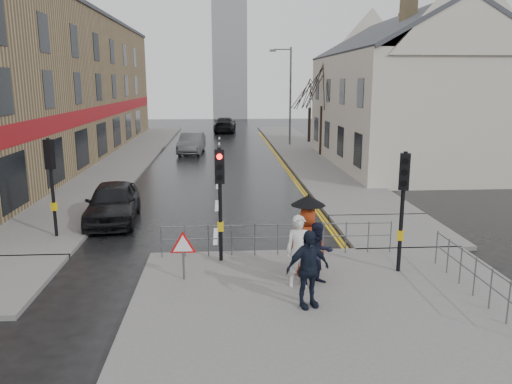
{
  "coord_description": "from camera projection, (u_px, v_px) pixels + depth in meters",
  "views": [
    {
      "loc": [
        0.29,
        -13.98,
        5.37
      ],
      "look_at": [
        1.43,
        2.88,
        1.62
      ],
      "focal_mm": 35.0,
      "sensor_mm": 36.0,
      "label": 1
    }
  ],
  "objects": [
    {
      "name": "tree_far",
      "position": [
        310.0,
        93.0,
        43.55
      ],
      "size": [
        2.4,
        2.4,
        5.64
      ],
      "color": "black",
      "rests_on": "right_pavement"
    },
    {
      "name": "pedestrian_d",
      "position": [
        308.0,
        269.0,
        11.67
      ],
      "size": [
        1.19,
        0.79,
        1.89
      ],
      "primitive_type": "imported",
      "rotation": [
        0.0,
        0.0,
        0.33
      ],
      "color": "black",
      "rests_on": "near_pavement"
    },
    {
      "name": "pavement_bridge_right",
      "position": [
        395.0,
        231.0,
        18.1
      ],
      "size": [
        4.0,
        4.2,
        0.14
      ],
      "primitive_type": "cube",
      "color": "#605E5B",
      "rests_on": "ground"
    },
    {
      "name": "guard_railing_front",
      "position": [
        278.0,
        232.0,
        15.29
      ],
      "size": [
        7.14,
        0.04,
        1.0
      ],
      "color": "#595B5E",
      "rests_on": "near_pavement"
    },
    {
      "name": "car_mid",
      "position": [
        192.0,
        143.0,
        38.08
      ],
      "size": [
        2.03,
        4.8,
        1.54
      ],
      "primitive_type": "imported",
      "rotation": [
        0.0,
        0.0,
        -0.09
      ],
      "color": "#494C4E",
      "rests_on": "ground"
    },
    {
      "name": "building_right_cream",
      "position": [
        404.0,
        91.0,
        32.05
      ],
      "size": [
        9.0,
        16.4,
        10.1
      ],
      "color": "beige",
      "rests_on": "ground"
    },
    {
      "name": "right_pavement",
      "position": [
        301.0,
        150.0,
        39.53
      ],
      "size": [
        4.0,
        40.0,
        0.14
      ],
      "primitive_type": "cube",
      "color": "#605E5B",
      "rests_on": "ground"
    },
    {
      "name": "left_pavement",
      "position": [
        130.0,
        155.0,
        36.72
      ],
      "size": [
        4.0,
        44.0,
        0.14
      ],
      "primitive_type": "cube",
      "color": "#605E5B",
      "rests_on": "ground"
    },
    {
      "name": "traffic_signal_near_right",
      "position": [
        403.0,
        191.0,
        13.6
      ],
      "size": [
        0.34,
        0.33,
        3.4
      ],
      "color": "black",
      "rests_on": "near_pavement"
    },
    {
      "name": "pedestrian_b",
      "position": [
        318.0,
        254.0,
        13.04
      ],
      "size": [
        0.96,
        0.84,
        1.67
      ],
      "primitive_type": "imported",
      "rotation": [
        0.0,
        0.0,
        0.29
      ],
      "color": "black",
      "rests_on": "near_pavement"
    },
    {
      "name": "street_lamp",
      "position": [
        288.0,
        90.0,
        41.4
      ],
      "size": [
        1.83,
        0.25,
        8.0
      ],
      "color": "#595B5E",
      "rests_on": "right_pavement"
    },
    {
      "name": "traffic_signal_far_left",
      "position": [
        51.0,
        170.0,
        16.79
      ],
      "size": [
        0.34,
        0.33,
        3.4
      ],
      "color": "black",
      "rests_on": "left_pavement"
    },
    {
      "name": "car_far",
      "position": [
        225.0,
        125.0,
        53.98
      ],
      "size": [
        2.59,
        5.65,
        1.6
      ],
      "primitive_type": "imported",
      "rotation": [
        0.0,
        0.0,
        3.08
      ],
      "color": "black",
      "rests_on": "ground"
    },
    {
      "name": "near_pavement",
      "position": [
        342.0,
        316.0,
        11.54
      ],
      "size": [
        10.0,
        9.0,
        0.14
      ],
      "primitive_type": "cube",
      "color": "#605E5B",
      "rests_on": "ground"
    },
    {
      "name": "guard_railing_side",
      "position": [
        475.0,
        269.0,
        12.33
      ],
      "size": [
        0.04,
        4.54,
        1.0
      ],
      "color": "#595B5E",
      "rests_on": "near_pavement"
    },
    {
      "name": "traffic_signal_near_left",
      "position": [
        220.0,
        184.0,
        14.43
      ],
      "size": [
        0.28,
        0.27,
        3.4
      ],
      "color": "black",
      "rests_on": "near_pavement"
    },
    {
      "name": "pedestrian_with_umbrella",
      "position": [
        307.0,
        233.0,
        13.62
      ],
      "size": [
        1.09,
        0.96,
        2.25
      ],
      "color": "#A63513",
      "rests_on": "near_pavement"
    },
    {
      "name": "pedestrian_a",
      "position": [
        299.0,
        251.0,
        12.85
      ],
      "size": [
        0.72,
        0.5,
        1.9
      ],
      "primitive_type": "imported",
      "rotation": [
        0.0,
        0.0,
        -0.07
      ],
      "color": "silver",
      "rests_on": "near_pavement"
    },
    {
      "name": "car_parked",
      "position": [
        113.0,
        202.0,
        19.38
      ],
      "size": [
        2.16,
        4.69,
        1.56
      ],
      "primitive_type": "imported",
      "rotation": [
        0.0,
        0.0,
        0.07
      ],
      "color": "black",
      "rests_on": "ground"
    },
    {
      "name": "tree_near",
      "position": [
        323.0,
        85.0,
        35.57
      ],
      "size": [
        2.4,
        2.4,
        6.58
      ],
      "color": "black",
      "rests_on": "right_pavement"
    },
    {
      "name": "church_tower",
      "position": [
        229.0,
        56.0,
        73.3
      ],
      "size": [
        5.0,
        5.0,
        18.0
      ],
      "primitive_type": "cube",
      "color": "gray",
      "rests_on": "ground"
    },
    {
      "name": "building_left_terrace",
      "position": [
        43.0,
        87.0,
        34.32
      ],
      "size": [
        8.0,
        42.0,
        10.0
      ],
      "primitive_type": "cube",
      "color": "#907753",
      "rests_on": "ground"
    },
    {
      "name": "warning_sign",
      "position": [
        183.0,
        247.0,
        13.31
      ],
      "size": [
        0.8,
        0.07,
        1.35
      ],
      "color": "#595B5E",
      "rests_on": "near_pavement"
    },
    {
      "name": "ground",
      "position": [
        214.0,
        267.0,
        14.76
      ],
      "size": [
        120.0,
        120.0,
        0.0
      ],
      "primitive_type": "plane",
      "color": "black",
      "rests_on": "ground"
    }
  ]
}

